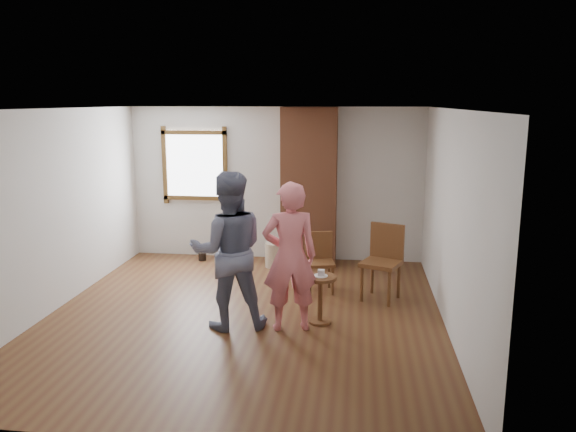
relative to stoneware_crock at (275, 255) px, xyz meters
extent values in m
plane|color=brown|center=(-0.06, -2.19, -0.20)|extent=(5.50, 5.50, 0.00)
cube|color=silver|center=(-0.06, 0.56, 1.10)|extent=(5.00, 0.04, 2.60)
cube|color=silver|center=(-2.56, -2.19, 1.10)|extent=(0.04, 5.50, 2.60)
cube|color=silver|center=(2.44, -2.19, 1.10)|extent=(0.04, 5.50, 2.60)
cube|color=white|center=(-0.06, -2.19, 2.40)|extent=(5.00, 5.50, 0.04)
cube|color=brown|center=(-1.46, 0.52, 1.40)|extent=(1.14, 0.06, 1.34)
cube|color=white|center=(-1.46, 0.54, 1.40)|extent=(1.00, 0.02, 1.20)
cube|color=#9E5838|center=(0.54, 0.31, 1.10)|extent=(0.90, 0.50, 2.60)
cylinder|color=#C0AD8B|center=(0.00, 0.00, 0.00)|extent=(0.33, 0.33, 0.40)
cylinder|color=black|center=(-1.29, 0.21, -0.14)|extent=(0.14, 0.14, 0.13)
cube|color=brown|center=(0.83, -1.14, 0.22)|extent=(0.47, 0.47, 0.05)
cylinder|color=brown|center=(0.70, -1.33, 0.01)|extent=(0.04, 0.04, 0.42)
cylinder|color=brown|center=(1.02, -1.27, 0.01)|extent=(0.04, 0.04, 0.42)
cylinder|color=brown|center=(0.64, -1.02, 0.01)|extent=(0.04, 0.04, 0.42)
cylinder|color=brown|center=(0.95, -0.95, 0.01)|extent=(0.04, 0.04, 0.42)
cube|color=brown|center=(0.79, -0.97, 0.43)|extent=(0.39, 0.12, 0.42)
cube|color=brown|center=(1.68, -1.37, 0.32)|extent=(0.63, 0.63, 0.06)
cylinder|color=brown|center=(1.42, -1.48, 0.06)|extent=(0.05, 0.05, 0.52)
cylinder|color=brown|center=(1.78, -1.63, 0.06)|extent=(0.05, 0.05, 0.52)
cylinder|color=brown|center=(1.57, -1.12, 0.06)|extent=(0.05, 0.05, 0.52)
cylinder|color=brown|center=(1.93, -1.27, 0.06)|extent=(0.05, 0.05, 0.52)
cube|color=brown|center=(1.76, -1.17, 0.57)|extent=(0.46, 0.23, 0.52)
cylinder|color=brown|center=(0.91, -2.29, 0.38)|extent=(0.40, 0.40, 0.04)
cylinder|color=brown|center=(0.91, -2.29, 0.09)|extent=(0.06, 0.06, 0.54)
cylinder|color=brown|center=(0.91, -2.29, -0.19)|extent=(0.28, 0.28, 0.03)
cylinder|color=white|center=(0.91, -2.29, 0.40)|extent=(0.18, 0.18, 0.01)
cube|color=silver|center=(0.92, -2.29, 0.44)|extent=(0.08, 0.07, 0.06)
imported|color=#15183B|center=(-0.17, -2.54, 0.75)|extent=(1.09, 0.95, 1.90)
imported|color=#E8747A|center=(0.56, -2.52, 0.69)|extent=(0.74, 0.58, 1.79)
camera|label=1|loc=(1.34, -8.83, 2.49)|focal=35.00mm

